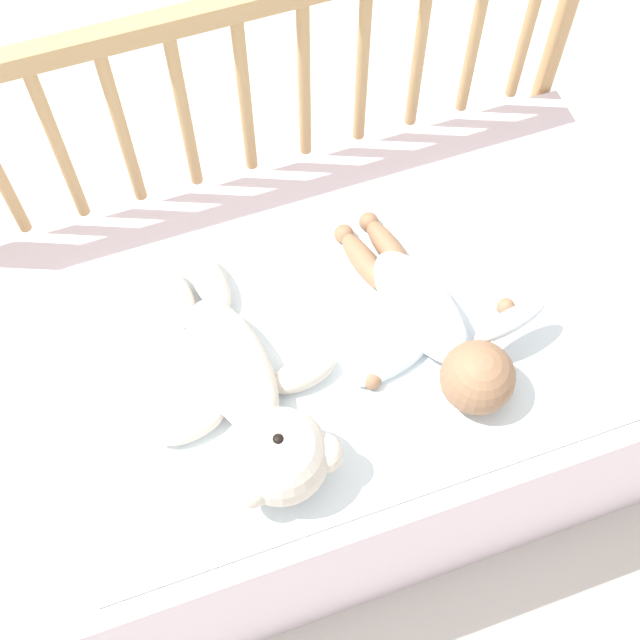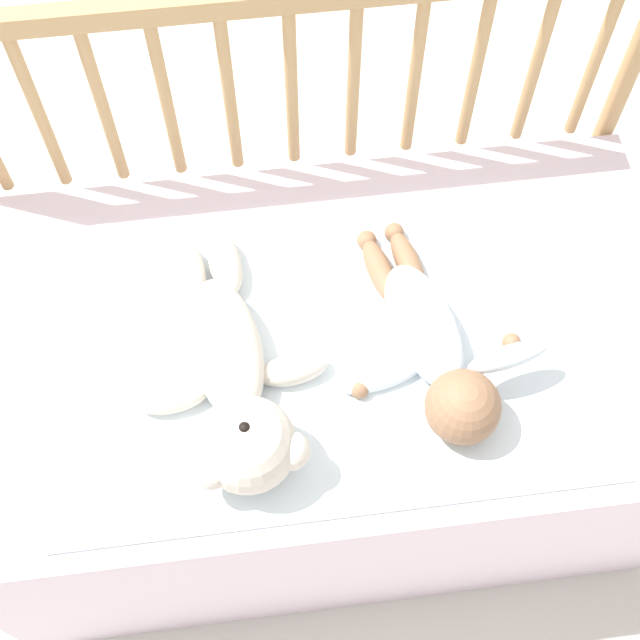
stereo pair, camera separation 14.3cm
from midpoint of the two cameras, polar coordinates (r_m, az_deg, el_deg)
ground_plane at (r=1.99m, az=2.04°, el=-8.24°), size 12.00×12.00×0.00m
crib_mattress at (r=1.74m, az=2.32°, el=-5.16°), size 1.24×0.70×0.55m
crib_rail at (r=1.60m, az=0.85°, el=12.81°), size 1.24×0.04×0.94m
blanket at (r=1.47m, az=2.98°, el=-2.02°), size 0.89×0.58×0.01m
teddy_bear at (r=1.38m, az=-2.55°, el=-4.64°), size 0.31×0.49×0.15m
baby at (r=1.44m, az=10.17°, el=-2.11°), size 0.33×0.43×0.12m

